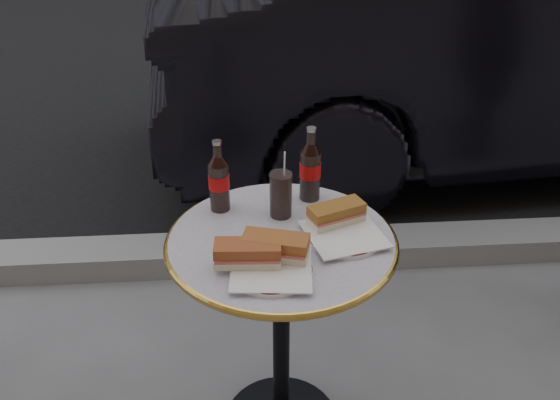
{
  "coord_description": "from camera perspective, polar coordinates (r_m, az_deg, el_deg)",
  "views": [
    {
      "loc": [
        -0.11,
        -1.37,
        1.66
      ],
      "look_at": [
        0.0,
        0.05,
        0.82
      ],
      "focal_mm": 40.0,
      "sensor_mm": 36.0,
      "label": 1
    }
  ],
  "objects": [
    {
      "name": "cola_glass",
      "position": [
        1.72,
        0.07,
        0.5
      ],
      "size": [
        0.08,
        0.08,
        0.13
      ],
      "primitive_type": "cylinder",
      "rotation": [
        0.0,
        0.0,
        -0.18
      ],
      "color": "black",
      "rests_on": "bistro_table"
    },
    {
      "name": "sandwich_left_a",
      "position": [
        1.53,
        -2.98,
        -4.99
      ],
      "size": [
        0.17,
        0.09,
        0.06
      ],
      "primitive_type": "cube",
      "rotation": [
        0.0,
        0.0,
        -0.06
      ],
      "color": "#9D4B28",
      "rests_on": "plate_left"
    },
    {
      "name": "curb",
      "position": [
        2.79,
        -1.3,
        -4.82
      ],
      "size": [
        40.0,
        0.2,
        0.12
      ],
      "primitive_type": "cube",
      "color": "gray",
      "rests_on": "ground"
    },
    {
      "name": "sandwich_right",
      "position": [
        1.69,
        5.17,
        -1.33
      ],
      "size": [
        0.17,
        0.12,
        0.05
      ],
      "primitive_type": "cube",
      "rotation": [
        0.0,
        0.0,
        0.38
      ],
      "color": "brown",
      "rests_on": "plate_right"
    },
    {
      "name": "plate_right",
      "position": [
        1.66,
        5.88,
        -3.33
      ],
      "size": [
        0.22,
        0.22,
        0.01
      ],
      "primitive_type": "cylinder",
      "rotation": [
        0.0,
        0.0,
        0.07
      ],
      "color": "white",
      "rests_on": "bistro_table"
    },
    {
      "name": "plate_left",
      "position": [
        1.53,
        -0.78,
        -6.46
      ],
      "size": [
        0.25,
        0.25,
        0.01
      ],
      "primitive_type": "cylinder",
      "rotation": [
        0.0,
        0.0,
        -0.26
      ],
      "color": "silver",
      "rests_on": "bistro_table"
    },
    {
      "name": "asphalt_road",
      "position": [
        6.58,
        -3.31,
        15.85
      ],
      "size": [
        40.0,
        8.0,
        0.0
      ],
      "primitive_type": "cube",
      "color": "black",
      "rests_on": "ground"
    },
    {
      "name": "cola_bottle_left",
      "position": [
        1.74,
        -5.63,
        2.24
      ],
      "size": [
        0.07,
        0.07,
        0.21
      ],
      "primitive_type": null,
      "rotation": [
        0.0,
        0.0,
        -0.13
      ],
      "color": "black",
      "rests_on": "bistro_table"
    },
    {
      "name": "bistro_table",
      "position": [
        1.89,
        0.12,
        -12.75
      ],
      "size": [
        0.62,
        0.62,
        0.73
      ],
      "primitive_type": null,
      "color": "#BAB2C4",
      "rests_on": "ground"
    },
    {
      "name": "sandwich_left_b",
      "position": [
        1.55,
        -0.4,
        -4.35
      ],
      "size": [
        0.18,
        0.12,
        0.06
      ],
      "primitive_type": "cube",
      "rotation": [
        0.0,
        0.0,
        -0.27
      ],
      "color": "#9D5528",
      "rests_on": "plate_left"
    },
    {
      "name": "parked_car",
      "position": [
        3.87,
        22.68,
        13.97
      ],
      "size": [
        1.87,
        4.42,
        1.41
      ],
      "primitive_type": "imported",
      "rotation": [
        0.0,
        0.0,
        1.66
      ],
      "color": "black",
      "rests_on": "ground"
    },
    {
      "name": "cola_bottle_right",
      "position": [
        1.79,
        2.79,
        3.34
      ],
      "size": [
        0.08,
        0.08,
        0.23
      ],
      "primitive_type": null,
      "rotation": [
        0.0,
        0.0,
        0.27
      ],
      "color": "black",
      "rests_on": "bistro_table"
    }
  ]
}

